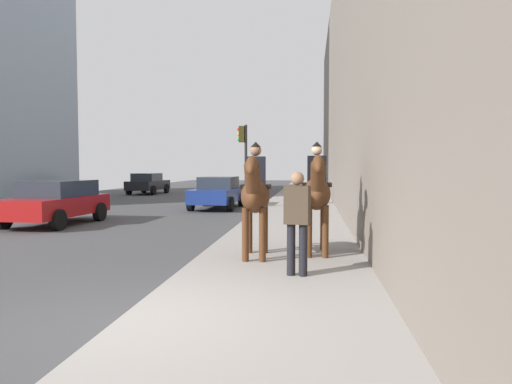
{
  "coord_description": "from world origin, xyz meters",
  "views": [
    {
      "loc": [
        -5.28,
        -2.25,
        1.9
      ],
      "look_at": [
        4.0,
        -1.16,
        1.4
      ],
      "focal_mm": 33.26,
      "sensor_mm": 36.0,
      "label": 1
    }
  ],
  "objects_px": {
    "mounted_horse_near": "(255,194)",
    "pedestrian_greeting": "(297,216)",
    "mounted_horse_far": "(317,192)",
    "traffic_light_near_curb": "(244,153)",
    "car_far_lane": "(56,201)",
    "car_mid_lane": "(148,183)",
    "car_near_lane": "(218,192)"
  },
  "relations": [
    {
      "from": "mounted_horse_near",
      "to": "pedestrian_greeting",
      "type": "xyz_separation_m",
      "value": [
        -1.43,
        -0.86,
        -0.28
      ]
    },
    {
      "from": "mounted_horse_far",
      "to": "traffic_light_near_curb",
      "type": "bearing_deg",
      "value": -165.33
    },
    {
      "from": "car_far_lane",
      "to": "traffic_light_near_curb",
      "type": "xyz_separation_m",
      "value": [
        5.84,
        -5.38,
        1.72
      ]
    },
    {
      "from": "mounted_horse_near",
      "to": "mounted_horse_far",
      "type": "xyz_separation_m",
      "value": [
        0.52,
        -1.19,
        0.02
      ]
    },
    {
      "from": "car_far_lane",
      "to": "car_mid_lane",
      "type": "bearing_deg",
      "value": -167.59
    },
    {
      "from": "car_mid_lane",
      "to": "car_far_lane",
      "type": "xyz_separation_m",
      "value": [
        -17.14,
        -2.96,
        0.02
      ]
    },
    {
      "from": "car_mid_lane",
      "to": "car_far_lane",
      "type": "relative_size",
      "value": 1.02
    },
    {
      "from": "car_far_lane",
      "to": "traffic_light_near_curb",
      "type": "height_order",
      "value": "traffic_light_near_curb"
    },
    {
      "from": "mounted_horse_near",
      "to": "traffic_light_near_curb",
      "type": "height_order",
      "value": "traffic_light_near_curb"
    },
    {
      "from": "car_mid_lane",
      "to": "car_far_lane",
      "type": "bearing_deg",
      "value": -168.13
    },
    {
      "from": "mounted_horse_near",
      "to": "pedestrian_greeting",
      "type": "relative_size",
      "value": 1.33
    },
    {
      "from": "mounted_horse_far",
      "to": "car_far_lane",
      "type": "height_order",
      "value": "mounted_horse_far"
    },
    {
      "from": "mounted_horse_far",
      "to": "car_mid_lane",
      "type": "distance_m",
      "value": 24.85
    },
    {
      "from": "mounted_horse_far",
      "to": "car_near_lane",
      "type": "height_order",
      "value": "mounted_horse_far"
    },
    {
      "from": "car_near_lane",
      "to": "mounted_horse_far",
      "type": "bearing_deg",
      "value": 22.57
    },
    {
      "from": "mounted_horse_near",
      "to": "car_mid_lane",
      "type": "distance_m",
      "value": 24.8
    },
    {
      "from": "traffic_light_near_curb",
      "to": "mounted_horse_far",
      "type": "bearing_deg",
      "value": -164.3
    },
    {
      "from": "pedestrian_greeting",
      "to": "car_near_lane",
      "type": "relative_size",
      "value": 0.4
    },
    {
      "from": "pedestrian_greeting",
      "to": "car_mid_lane",
      "type": "distance_m",
      "value": 26.45
    },
    {
      "from": "mounted_horse_near",
      "to": "car_far_lane",
      "type": "height_order",
      "value": "mounted_horse_near"
    },
    {
      "from": "mounted_horse_far",
      "to": "car_mid_lane",
      "type": "bearing_deg",
      "value": -153.79
    },
    {
      "from": "car_mid_lane",
      "to": "traffic_light_near_curb",
      "type": "xyz_separation_m",
      "value": [
        -11.3,
        -8.34,
        1.74
      ]
    },
    {
      "from": "mounted_horse_near",
      "to": "mounted_horse_far",
      "type": "distance_m",
      "value": 1.3
    },
    {
      "from": "mounted_horse_far",
      "to": "pedestrian_greeting",
      "type": "xyz_separation_m",
      "value": [
        -1.95,
        0.33,
        -0.3
      ]
    },
    {
      "from": "pedestrian_greeting",
      "to": "car_far_lane",
      "type": "bearing_deg",
      "value": 59.3
    },
    {
      "from": "pedestrian_greeting",
      "to": "traffic_light_near_curb",
      "type": "xyz_separation_m",
      "value": [
        12.73,
        2.7,
        1.39
      ]
    },
    {
      "from": "mounted_horse_far",
      "to": "car_mid_lane",
      "type": "relative_size",
      "value": 0.54
    },
    {
      "from": "mounted_horse_far",
      "to": "traffic_light_near_curb",
      "type": "relative_size",
      "value": 0.62
    },
    {
      "from": "pedestrian_greeting",
      "to": "traffic_light_near_curb",
      "type": "height_order",
      "value": "traffic_light_near_curb"
    },
    {
      "from": "pedestrian_greeting",
      "to": "car_mid_lane",
      "type": "xyz_separation_m",
      "value": [
        24.03,
        11.04,
        -0.35
      ]
    },
    {
      "from": "pedestrian_greeting",
      "to": "car_mid_lane",
      "type": "bearing_deg",
      "value": 34.45
    },
    {
      "from": "car_near_lane",
      "to": "traffic_light_near_curb",
      "type": "bearing_deg",
      "value": 66.78
    }
  ]
}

